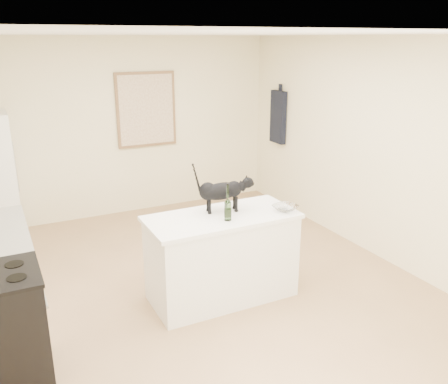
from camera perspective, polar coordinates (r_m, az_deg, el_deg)
The scene contains 15 objects.
floor at distance 5.21m, azimuth -2.26°, elevation -11.58°, with size 5.50×5.50×0.00m, color tan.
ceiling at distance 4.53m, azimuth -2.69°, elevation 18.39°, with size 5.50×5.50×0.00m, color white.
wall_back at distance 7.24m, azimuth -11.54°, elevation 7.55°, with size 4.50×4.50×0.00m, color beige.
wall_front at distance 2.63m, azimuth 23.67°, elevation -12.44°, with size 4.50×4.50×0.00m, color beige.
wall_right at distance 5.96m, azimuth 17.75°, elevation 4.85°, with size 5.50×5.50×0.00m, color beige.
island_base at distance 4.88m, azimuth -0.26°, elevation -7.97°, with size 1.44×0.67×0.86m, color white.
island_top at distance 4.70m, azimuth -0.27°, elevation -3.04°, with size 1.50×0.70×0.04m, color white.
stove at distance 4.12m, azimuth -24.86°, elevation -14.80°, with size 0.60×0.60×0.90m, color black.
artwork_frame at distance 7.25m, azimuth -9.29°, elevation 9.70°, with size 0.90×0.03×1.10m, color brown.
artwork_canvas at distance 7.24m, azimuth -9.24°, elevation 9.68°, with size 0.82×0.00×1.02m, color beige.
hanging_garment at distance 7.48m, azimuth 6.50°, elevation 8.90°, with size 0.08×0.34×0.80m, color black.
black_cat at distance 4.74m, azimuth -0.33°, elevation -0.15°, with size 0.55×0.16×0.38m, color black, non-canonical shape.
wine_bottle at distance 4.52m, azimuth 0.47°, elevation -1.49°, with size 0.07×0.07×0.32m, color #325F26.
glass_bowl at distance 4.84m, azimuth 7.35°, elevation -1.93°, with size 0.24×0.24×0.06m, color silver.
fridge_paper at distance 6.59m, azimuth -24.05°, elevation 4.84°, with size 0.01×0.15×0.19m, color silver.
Camera 1 is at (-1.85, -4.13, 2.57)m, focal length 38.19 mm.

